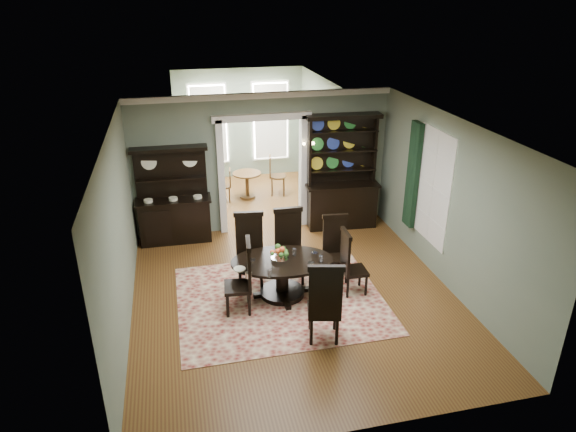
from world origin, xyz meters
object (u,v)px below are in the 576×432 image
dining_table (282,271)px  sideboard (174,209)px  welsh_dresser (341,187)px  parlor_table (247,181)px

dining_table → sideboard: size_ratio=0.92×
welsh_dresser → parlor_table: 2.79m
welsh_dresser → sideboard: bearing=-176.6°
parlor_table → welsh_dresser: bearing=-49.2°
sideboard → welsh_dresser: welsh_dresser is taller
sideboard → welsh_dresser: (3.64, -0.04, 0.20)m
welsh_dresser → dining_table: bearing=-122.4°
dining_table → welsh_dresser: 3.23m
welsh_dresser → parlor_table: bearing=134.8°
dining_table → sideboard: bearing=130.3°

